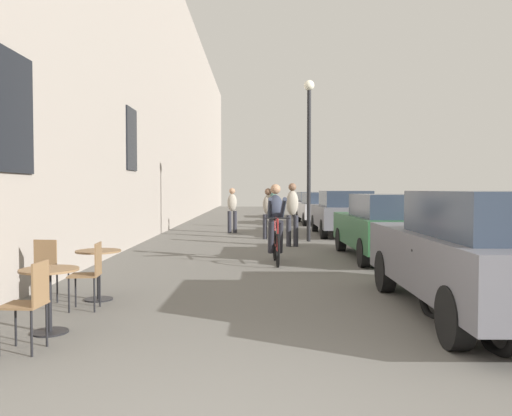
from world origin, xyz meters
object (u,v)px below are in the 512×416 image
Objects in this scene: cafe_table_near at (48,287)px; cafe_table_mid at (97,264)px; parked_car_third at (341,212)px; pedestrian_far at (231,208)px; pedestrian_furthest at (272,205)px; parked_car_nearest at (481,252)px; parked_car_fifth at (309,204)px; cafe_chair_near_toward_street at (29,300)px; pedestrian_near at (291,211)px; pedestrian_mid at (267,211)px; parked_car_second at (385,225)px; street_lamp at (307,139)px; parked_car_fourth at (317,208)px; cafe_chair_mid_toward_wall at (48,265)px; cyclist_on_bicycle at (274,225)px; cafe_chair_mid_toward_street at (89,271)px; parked_motorcycle at (459,297)px.

cafe_table_mid is at bearing 89.27° from cafe_table_near.
parked_car_third is at bearing 66.60° from cafe_table_near.
pedestrian_far is 0.97× the size of pedestrian_furthest.
parked_car_nearest is 1.09× the size of parked_car_fifth.
cafe_chair_near_toward_street reaches higher than cafe_table_near.
pedestrian_near is 14.71m from parked_car_fifth.
parked_car_third reaches higher than cafe_table_mid.
pedestrian_mid is (2.61, 11.50, 0.40)m from cafe_chair_near_toward_street.
parked_car_third is at bearing 89.71° from parked_car_second.
pedestrian_far is at bearing -123.70° from pedestrian_furthest.
parked_car_fourth is at bearing 80.99° from street_lamp.
cafe_chair_near_toward_street is 16.48m from pedestrian_furthest.
cafe_chair_mid_toward_wall is 0.22× the size of parked_car_fourth.
cafe_chair_mid_toward_wall is 0.53× the size of pedestrian_furthest.
cafe_chair_near_toward_street is 0.51× the size of cyclist_on_bicycle.
parked_car_third reaches higher than cafe_chair_mid_toward_street.
parked_car_fourth is (2.47, 7.16, -0.17)m from pedestrian_mid.
cafe_table_mid is at bearing -102.18° from pedestrian_furthest.
cafe_table_mid is 0.43× the size of pedestrian_furthest.
parked_car_fifth is at bearing 82.04° from pedestrian_near.
cafe_table_mid is at bearing 97.17° from cafe_chair_mid_toward_street.
parked_motorcycle is (5.23, -1.64, -0.11)m from cafe_chair_mid_toward_wall.
cyclist_on_bicycle is 5.27m from pedestrian_mid.
street_lamp reaches higher than cafe_table_mid.
parked_car_third reaches higher than cafe_chair_near_toward_street.
pedestrian_furthest is at bearing 77.82° from cafe_table_mid.
pedestrian_near is at bearing -73.62° from pedestrian_mid.
pedestrian_furthest is at bearing 98.15° from parked_car_nearest.
pedestrian_near is 0.82× the size of parked_motorcycle.
parked_motorcycle is at bearing -86.20° from street_lamp.
parked_motorcycle is (-0.77, -23.28, -0.34)m from parked_car_fifth.
parked_car_fourth is (5.13, 16.28, 0.22)m from cafe_table_mid.
parked_car_second is (2.60, -4.73, -0.14)m from pedestrian_mid.
parked_motorcycle is (3.15, -13.18, -0.52)m from pedestrian_far.
pedestrian_near reaches higher than parked_car_second.
pedestrian_mid is (-0.04, 5.27, 0.10)m from cyclist_on_bicycle.
cafe_chair_mid_toward_street is 10.12m from street_lamp.
pedestrian_furthest reaches higher than parked_car_second.
pedestrian_mid is (3.34, 9.19, 0.40)m from cafe_chair_mid_toward_wall.
parked_car_nearest is at bearing 52.57° from parked_motorcycle.
cyclist_on_bicycle is at bearing 63.91° from cafe_table_near.
cafe_chair_near_toward_street is 0.22× the size of parked_car_fourth.
cafe_chair_near_toward_street is at bearing -72.44° from cafe_chair_mid_toward_wall.
pedestrian_mid reaches higher than parked_car_third.
cafe_chair_mid_toward_wall is 17.36m from parked_car_fourth.
parked_car_third is (0.03, 6.16, 0.03)m from parked_car_second.
pedestrian_mid is 0.37× the size of parked_car_third.
parked_motorcycle is (4.50, 0.67, -0.11)m from cafe_chair_near_toward_street.
pedestrian_mid is (2.59, 9.72, 0.40)m from cafe_chair_mid_toward_street.
parked_car_nearest is (5.03, -0.39, 0.30)m from cafe_chair_mid_toward_street.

